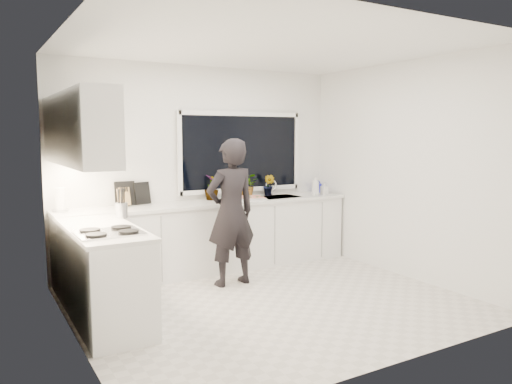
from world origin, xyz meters
TOP-DOWN VIEW (x-y plane):
  - floor at (0.00, 0.00)m, footprint 4.00×3.50m
  - wall_back at (0.00, 1.76)m, footprint 4.00×0.02m
  - wall_left at (-2.01, 0.00)m, footprint 0.02×3.50m
  - wall_right at (2.01, 0.00)m, footprint 0.02×3.50m
  - ceiling at (0.00, 0.00)m, footprint 4.00×3.50m
  - window at (0.60, 1.73)m, footprint 1.80×0.02m
  - base_cabinets_back at (0.00, 1.45)m, footprint 3.92×0.58m
  - base_cabinets_left at (-1.67, 0.35)m, footprint 0.58×1.60m
  - countertop_back at (0.00, 1.44)m, footprint 3.94×0.62m
  - countertop_left at (-1.67, 0.35)m, footprint 0.62×1.60m
  - upper_cabinets at (-1.79, 0.70)m, footprint 0.34×2.10m
  - sink at (1.05, 1.45)m, footprint 0.58×0.42m
  - faucet at (1.05, 1.65)m, footprint 0.03×0.03m
  - stovetop at (-1.69, -0.00)m, footprint 0.56×0.48m
  - person at (-0.07, 0.77)m, footprint 0.66×0.45m
  - pizza_tray at (0.52, 1.42)m, footprint 0.54×0.46m
  - pizza at (0.52, 1.42)m, footprint 0.49×0.41m
  - watering_can at (1.85, 1.61)m, footprint 0.18×0.18m
  - paper_towel_roll at (-1.85, 1.55)m, footprint 0.11×0.11m
  - knife_block at (-1.11, 1.59)m, footprint 0.13×0.11m
  - utensil_crock at (-1.36, 0.80)m, footprint 0.13×0.13m
  - picture_frame_large at (-0.85, 1.69)m, footprint 0.22×0.08m
  - picture_frame_small at (-1.07, 1.69)m, footprint 0.25×0.03m
  - herb_plants at (0.54, 1.61)m, footprint 1.12×0.40m
  - soap_bottles at (1.63, 1.30)m, footprint 0.27×0.13m

SIDE VIEW (x-z plane):
  - floor at x=0.00m, z-range -0.02..0.00m
  - base_cabinets_back at x=0.00m, z-range 0.00..0.88m
  - base_cabinets_left at x=-1.67m, z-range 0.00..0.88m
  - sink at x=1.05m, z-range 0.80..0.94m
  - person at x=-0.07m, z-range 0.00..1.75m
  - countertop_back at x=0.00m, z-range 0.88..0.92m
  - countertop_left at x=-1.67m, z-range 0.88..0.92m
  - stovetop at x=-1.69m, z-range 0.92..0.95m
  - pizza_tray at x=0.52m, z-range 0.92..0.95m
  - pizza at x=0.52m, z-range 0.95..0.96m
  - watering_can at x=1.85m, z-range 0.92..1.05m
  - utensil_crock at x=-1.36m, z-range 0.92..1.08m
  - faucet at x=1.05m, z-range 0.92..1.14m
  - knife_block at x=-1.11m, z-range 0.92..1.14m
  - soap_bottles at x=1.63m, z-range 0.91..1.19m
  - paper_towel_roll at x=-1.85m, z-range 0.92..1.18m
  - picture_frame_large at x=-0.85m, z-range 0.92..1.20m
  - picture_frame_small at x=-1.07m, z-range 0.92..1.22m
  - herb_plants at x=0.54m, z-range 0.92..1.25m
  - wall_back at x=0.00m, z-range 0.00..2.70m
  - wall_left at x=-2.01m, z-range 0.00..2.70m
  - wall_right at x=2.01m, z-range 0.00..2.70m
  - window at x=0.60m, z-range 1.05..2.05m
  - upper_cabinets at x=-1.79m, z-range 1.50..2.20m
  - ceiling at x=0.00m, z-range 2.70..2.72m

